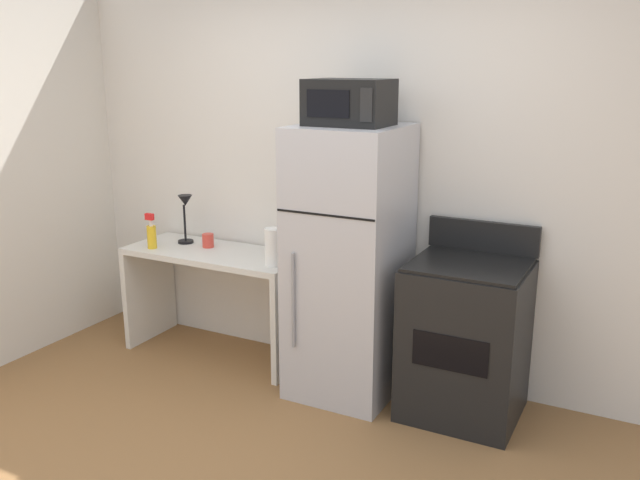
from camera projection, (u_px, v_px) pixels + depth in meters
The scene contains 9 objects.
wall_back_white at pixel (366, 175), 4.34m from camera, with size 5.00×0.10×2.60m, color silver.
desk at pixel (216, 281), 4.68m from camera, with size 1.27×0.52×0.75m.
desk_lamp at pixel (185, 211), 4.75m from camera, with size 0.14×0.12×0.35m.
coffee_mug at pixel (208, 241), 4.71m from camera, with size 0.08×0.08×0.10m, color #D83F33.
spray_bottle at pixel (151, 235), 4.67m from camera, with size 0.06×0.06×0.25m.
paper_towel_roll at pixel (273, 247), 4.27m from camera, with size 0.11×0.11×0.24m, color white.
refrigerator at pixel (349, 263), 4.09m from camera, with size 0.61×0.68×1.65m.
microwave at pixel (349, 102), 3.82m from camera, with size 0.46×0.35×0.26m.
oven_range at pixel (465, 338), 3.88m from camera, with size 0.65×0.61×1.10m.
Camera 1 is at (1.72, -2.25, 2.01)m, focal length 37.91 mm.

